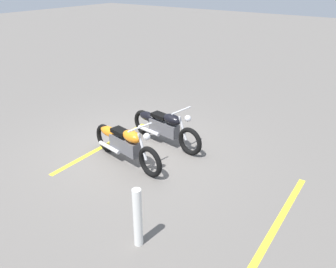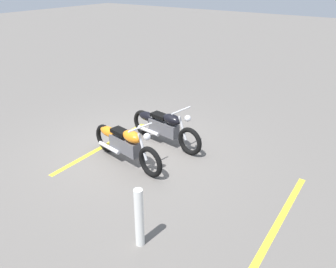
% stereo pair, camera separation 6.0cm
% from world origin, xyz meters
% --- Properties ---
extents(ground_plane, '(60.00, 60.00, 0.00)m').
position_xyz_m(ground_plane, '(0.00, 0.00, 0.00)').
color(ground_plane, '#66605B').
extents(motorcycle_bright_foreground, '(2.22, 0.67, 1.04)m').
position_xyz_m(motorcycle_bright_foreground, '(0.32, -0.62, 0.46)').
color(motorcycle_bright_foreground, black).
rests_on(motorcycle_bright_foreground, ground).
extents(motorcycle_dark_foreground, '(2.22, 0.62, 1.04)m').
position_xyz_m(motorcycle_dark_foreground, '(0.47, 0.63, 0.46)').
color(motorcycle_dark_foreground, black).
rests_on(motorcycle_dark_foreground, ground).
extents(bollard_post, '(0.14, 0.14, 1.01)m').
position_xyz_m(bollard_post, '(2.23, -2.42, 0.51)').
color(bollard_post, white).
rests_on(bollard_post, ground).
extents(parking_stripe_near, '(0.23, 3.20, 0.01)m').
position_xyz_m(parking_stripe_near, '(-0.62, -0.37, 0.00)').
color(parking_stripe_near, yellow).
rests_on(parking_stripe_near, ground).
extents(parking_stripe_mid, '(0.23, 3.20, 0.01)m').
position_xyz_m(parking_stripe_mid, '(3.83, -0.66, 0.00)').
color(parking_stripe_mid, yellow).
rests_on(parking_stripe_mid, ground).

